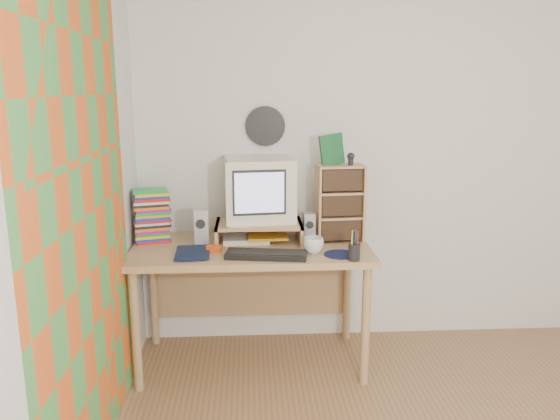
{
  "coord_description": "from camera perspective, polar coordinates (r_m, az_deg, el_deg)",
  "views": [
    {
      "loc": [
        -1.03,
        -1.73,
        1.67
      ],
      "look_at": [
        -0.86,
        1.33,
        0.98
      ],
      "focal_mm": 35.0,
      "sensor_mm": 36.0,
      "label": 1
    }
  ],
  "objects": [
    {
      "name": "back_wall",
      "position": [
        3.66,
        13.27,
        5.79
      ],
      "size": [
        3.5,
        0.0,
        3.5
      ],
      "primitive_type": "plane",
      "rotation": [
        1.57,
        0.0,
        0.0
      ],
      "color": "white",
      "rests_on": "floor"
    },
    {
      "name": "left_wall",
      "position": [
        1.92,
        -25.07,
        -1.17
      ],
      "size": [
        0.0,
        3.5,
        3.5
      ],
      "primitive_type": "plane",
      "rotation": [
        1.57,
        0.0,
        1.57
      ],
      "color": "white",
      "rests_on": "floor"
    },
    {
      "name": "curtain",
      "position": [
        2.37,
        -19.74,
        -0.73
      ],
      "size": [
        0.0,
        2.2,
        2.2
      ],
      "primitive_type": "plane",
      "rotation": [
        1.57,
        0.0,
        1.57
      ],
      "color": "#D6581E",
      "rests_on": "left_wall"
    },
    {
      "name": "wall_disc",
      "position": [
        3.47,
        -1.55,
        8.75
      ],
      "size": [
        0.25,
        0.02,
        0.25
      ],
      "primitive_type": "cylinder",
      "rotation": [
        1.57,
        0.0,
        0.0
      ],
      "color": "black",
      "rests_on": "back_wall"
    },
    {
      "name": "desk",
      "position": [
        3.35,
        -3.04,
        -5.67
      ],
      "size": [
        1.4,
        0.7,
        0.75
      ],
      "color": "tan",
      "rests_on": "floor"
    },
    {
      "name": "monitor_riser",
      "position": [
        3.32,
        -2.22,
        -1.71
      ],
      "size": [
        0.52,
        0.3,
        0.12
      ],
      "color": "tan",
      "rests_on": "desk"
    },
    {
      "name": "crt_monitor",
      "position": [
        3.32,
        -2.21,
        2.13
      ],
      "size": [
        0.44,
        0.44,
        0.38
      ],
      "primitive_type": "cube",
      "rotation": [
        0.0,
        0.0,
        0.11
      ],
      "color": "silver",
      "rests_on": "monitor_riser"
    },
    {
      "name": "speaker_left",
      "position": [
        3.25,
        -8.23,
        -1.83
      ],
      "size": [
        0.09,
        0.09,
        0.22
      ],
      "primitive_type": "cube",
      "rotation": [
        0.0,
        0.0,
        0.09
      ],
      "color": "#A5A5AA",
      "rests_on": "desk"
    },
    {
      "name": "speaker_right",
      "position": [
        3.3,
        3.05,
        -1.86
      ],
      "size": [
        0.07,
        0.07,
        0.18
      ],
      "primitive_type": "cube",
      "rotation": [
        0.0,
        0.0,
        0.08
      ],
      "color": "#A5A5AA",
      "rests_on": "desk"
    },
    {
      "name": "keyboard",
      "position": [
        3.03,
        -1.44,
        -4.69
      ],
      "size": [
        0.47,
        0.21,
        0.03
      ],
      "primitive_type": "cube",
      "rotation": [
        0.0,
        0.0,
        -0.15
      ],
      "color": "black",
      "rests_on": "desk"
    },
    {
      "name": "dvd_stack",
      "position": [
        3.39,
        -13.19,
        -0.83
      ],
      "size": [
        0.23,
        0.19,
        0.29
      ],
      "primitive_type": null,
      "rotation": [
        0.0,
        0.0,
        0.26
      ],
      "color": "brown",
      "rests_on": "desk"
    },
    {
      "name": "cd_rack",
      "position": [
        3.32,
        6.25,
        0.7
      ],
      "size": [
        0.29,
        0.17,
        0.47
      ],
      "primitive_type": "cube",
      "rotation": [
        0.0,
        0.0,
        0.08
      ],
      "color": "tan",
      "rests_on": "desk"
    },
    {
      "name": "mug",
      "position": [
        3.1,
        3.52,
        -3.7
      ],
      "size": [
        0.14,
        0.14,
        0.09
      ],
      "primitive_type": "imported",
      "rotation": [
        0.0,
        0.0,
        -0.19
      ],
      "color": "silver",
      "rests_on": "desk"
    },
    {
      "name": "diary",
      "position": [
        3.11,
        -10.87,
        -4.27
      ],
      "size": [
        0.24,
        0.19,
        0.05
      ],
      "primitive_type": "imported",
      "rotation": [
        0.0,
        0.0,
        0.06
      ],
      "color": "black",
      "rests_on": "desk"
    },
    {
      "name": "mousepad",
      "position": [
        3.09,
        6.34,
        -4.64
      ],
      "size": [
        0.2,
        0.2,
        0.0
      ],
      "primitive_type": "cylinder",
      "rotation": [
        0.0,
        0.0,
        0.09
      ],
      "color": "#111838",
      "rests_on": "desk"
    },
    {
      "name": "pen_cup",
      "position": [
        2.99,
        7.77,
        -4.04
      ],
      "size": [
        0.07,
        0.07,
        0.13
      ],
      "primitive_type": null,
      "rotation": [
        0.0,
        0.0,
        -0.08
      ],
      "color": "black",
      "rests_on": "desk"
    },
    {
      "name": "papers",
      "position": [
        3.34,
        -2.72,
        -2.94
      ],
      "size": [
        0.28,
        0.21,
        0.04
      ],
      "primitive_type": null,
      "rotation": [
        0.0,
        0.0,
        0.03
      ],
      "color": "silver",
      "rests_on": "desk"
    },
    {
      "name": "red_box",
      "position": [
        3.14,
        -6.92,
        -4.06
      ],
      "size": [
        0.09,
        0.06,
        0.04
      ],
      "primitive_type": "cube",
      "rotation": [
        0.0,
        0.0,
        -0.19
      ],
      "color": "#C34614",
      "rests_on": "desk"
    },
    {
      "name": "game_box",
      "position": [
        3.27,
        5.42,
        6.31
      ],
      "size": [
        0.14,
        0.06,
        0.18
      ],
      "primitive_type": "cube",
      "rotation": [
        0.0,
        0.0,
        0.24
      ],
      "color": "#18542B",
      "rests_on": "cd_rack"
    },
    {
      "name": "webcam",
      "position": [
        3.26,
        7.41,
        5.32
      ],
      "size": [
        0.05,
        0.05,
        0.08
      ],
      "primitive_type": null,
      "rotation": [
        0.0,
        0.0,
        0.14
      ],
      "color": "black",
      "rests_on": "cd_rack"
    }
  ]
}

